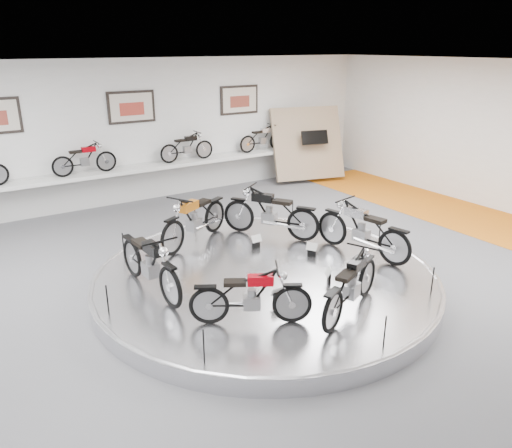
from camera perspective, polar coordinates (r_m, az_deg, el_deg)
floor at (r=9.32m, az=2.14°, el=-7.86°), size 16.00×16.00×0.00m
ceiling at (r=8.26m, az=2.51°, el=17.51°), size 16.00×16.00×0.00m
wall_back at (r=14.72m, az=-13.87°, el=10.15°), size 16.00×0.00×16.00m
orange_carpet_strip at (r=14.08m, az=25.42°, el=-0.05°), size 2.40×12.60×0.01m
dado_band at (r=15.00m, az=-13.39°, el=4.69°), size 15.68×0.04×1.10m
display_platform at (r=9.48m, az=1.10°, el=-6.36°), size 6.40×6.40×0.30m
platform_rim at (r=9.42m, az=1.11°, el=-5.70°), size 6.40×6.40×0.10m
shelf at (r=14.64m, az=-13.14°, el=6.15°), size 11.00×0.55×0.10m
poster_center at (r=14.59m, az=-14.04°, el=12.84°), size 1.35×0.06×0.88m
poster_right at (r=16.08m, az=-1.90°, el=14.00°), size 1.35×0.06×0.88m
display_panel at (r=16.79m, az=5.92°, el=9.15°), size 2.56×1.52×2.30m
shelf_bike_b at (r=14.13m, az=-19.00°, el=6.84°), size 1.22×0.43×0.73m
shelf_bike_c at (r=15.11m, az=-7.89°, el=8.52°), size 1.22×0.43×0.73m
shelf_bike_d at (r=16.42m, az=0.75°, el=9.60°), size 1.22×0.43×0.73m
bike_a at (r=10.95m, az=1.64°, el=1.36°), size 1.62×1.97×1.13m
bike_b at (r=10.66m, az=-7.05°, el=0.67°), size 2.00×1.48×1.12m
bike_c at (r=8.71m, az=-12.07°, el=-4.27°), size 0.78×1.88×1.08m
bike_d at (r=7.58m, az=-0.62°, el=-8.21°), size 1.65×1.30×0.93m
bike_e at (r=8.00m, az=10.85°, el=-6.74°), size 1.80×1.24×1.00m
bike_f at (r=10.21m, az=12.08°, el=-0.57°), size 1.02×1.96×1.10m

